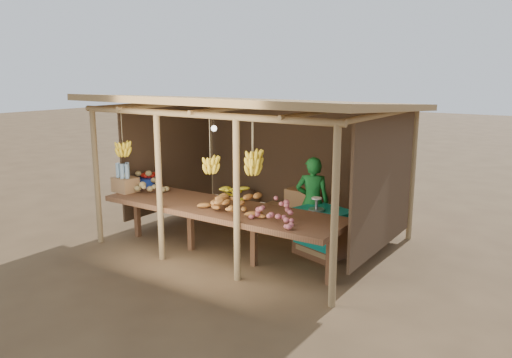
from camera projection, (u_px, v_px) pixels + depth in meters
The scene contains 13 objects.
ground at pixel (256, 240), 8.36m from camera, with size 60.00×60.00×0.00m, color brown.
stall_structure at pixel (251, 127), 7.92m from camera, with size 4.70×3.50×2.43m.
counter at pixel (221, 210), 7.43m from camera, with size 3.90×1.05×0.80m.
potato_heap at pixel (138, 180), 8.38m from camera, with size 0.96×0.58×0.37m, color #9A844F, non-canonical shape.
sweet_potato_heap at pixel (235, 199), 7.11m from camera, with size 0.98×0.59×0.36m, color #A9692B, non-canonical shape.
onion_heap at pixel (273, 210), 6.58m from camera, with size 0.82×0.49×0.36m, color #B7595E, non-canonical shape.
banana_pile at pixel (232, 190), 7.69m from camera, with size 0.56×0.34×0.35m, color yellow, non-canonical shape.
tomato_basin at pixel (149, 181), 8.76m from camera, with size 0.45×0.45×0.23m.
bottle_box at pixel (125, 181), 8.30m from camera, with size 0.42×0.34×0.49m.
vendor at pixel (312, 202), 7.95m from camera, with size 0.53×0.35×1.46m, color #186E29.
tarp_crate at pixel (322, 231), 7.62m from camera, with size 0.95×0.87×0.93m.
carton_stack at pixel (292, 211), 8.97m from camera, with size 0.95×0.37×0.72m.
burlap_sacks at pixel (240, 200), 9.92m from camera, with size 0.86×0.45×0.61m.
Camera 1 is at (4.43, -6.61, 2.74)m, focal length 35.00 mm.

